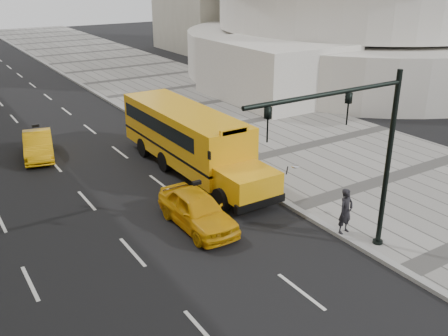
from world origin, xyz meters
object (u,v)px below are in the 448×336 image
taxi_far (38,145)px  school_bus (187,135)px  pedestrian (346,211)px  traffic_signal (361,147)px  taxi_near (197,210)px

taxi_far → school_bus: bearing=-32.0°
pedestrian → traffic_signal: bearing=-133.3°
pedestrian → traffic_signal: (-0.96, -1.23, 3.06)m
school_bus → traffic_signal: (0.69, -10.34, 2.33)m
school_bus → traffic_signal: 10.63m
taxi_far → traffic_signal: traffic_signal is taller
traffic_signal → pedestrian: bearing=52.1°
taxi_far → traffic_signal: (6.55, -16.03, 3.42)m
pedestrian → traffic_signal: 3.44m
taxi_far → pedestrian: bearing=-51.0°
traffic_signal → taxi_near: bearing=124.3°
school_bus → pedestrian: (1.65, -9.11, -0.74)m
school_bus → traffic_signal: bearing=-86.2°
school_bus → traffic_signal: size_ratio=1.81×
taxi_near → pedestrian: 5.58m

